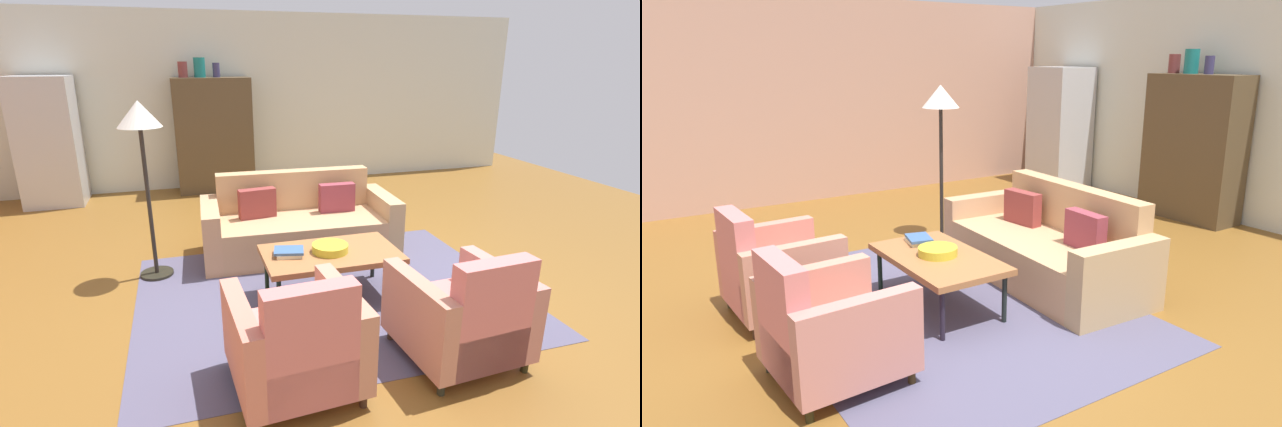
{
  "view_description": "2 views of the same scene",
  "coord_description": "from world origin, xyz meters",
  "views": [
    {
      "loc": [
        -1.53,
        -3.91,
        2.07
      ],
      "look_at": [
        -0.32,
        0.11,
        0.69
      ],
      "focal_mm": 26.51,
      "sensor_mm": 36.0,
      "label": 1
    },
    {
      "loc": [
        3.52,
        -2.48,
        2.01
      ],
      "look_at": [
        -0.6,
        0.17,
        0.68
      ],
      "focal_mm": 32.59,
      "sensor_mm": 36.0,
      "label": 2
    }
  ],
  "objects": [
    {
      "name": "coffee_table",
      "position": [
        -0.33,
        -0.23,
        0.41
      ],
      "size": [
        1.2,
        0.7,
        0.45
      ],
      "color": "black",
      "rests_on": "ground"
    },
    {
      "name": "floor_lamp",
      "position": [
        -1.86,
        0.71,
        1.44
      ],
      "size": [
        0.4,
        0.4,
        1.72
      ],
      "color": "black",
      "rests_on": "ground"
    },
    {
      "name": "refrigerator",
      "position": [
        -3.34,
        3.76,
        0.93
      ],
      "size": [
        0.8,
        0.73,
        1.85
      ],
      "color": "#B7BABF",
      "rests_on": "ground"
    },
    {
      "name": "cabinet",
      "position": [
        -0.98,
        3.86,
        0.9
      ],
      "size": [
        1.2,
        0.51,
        1.8
      ],
      "color": "#4F3F29",
      "rests_on": "ground"
    },
    {
      "name": "vase_small",
      "position": [
        -0.88,
        3.86,
        1.91
      ],
      "size": [
        0.11,
        0.11,
        0.22
      ],
      "primitive_type": "cylinder",
      "color": "#353159",
      "rests_on": "cabinet"
    },
    {
      "name": "couch",
      "position": [
        -0.32,
        0.95,
        0.29
      ],
      "size": [
        2.14,
        0.99,
        0.86
      ],
      "rotation": [
        0.0,
        0.0,
        3.1
      ],
      "color": "tan",
      "rests_on": "ground"
    },
    {
      "name": "vase_tall",
      "position": [
        -1.38,
        3.86,
        1.92
      ],
      "size": [
        0.14,
        0.14,
        0.23
      ],
      "primitive_type": "cylinder",
      "color": "brown",
      "rests_on": "cabinet"
    },
    {
      "name": "armchair_right",
      "position": [
        0.28,
        -1.4,
        0.34
      ],
      "size": [
        0.85,
        0.85,
        0.88
      ],
      "rotation": [
        0.0,
        0.0,
        0.06
      ],
      "color": "#38291B",
      "rests_on": "ground"
    },
    {
      "name": "ground_plane",
      "position": [
        0.0,
        0.0,
        0.0
      ],
      "size": [
        10.94,
        10.94,
        0.0
      ],
      "primitive_type": "plane",
      "color": "brown"
    },
    {
      "name": "fruit_bowl",
      "position": [
        -0.33,
        -0.23,
        0.48
      ],
      "size": [
        0.32,
        0.32,
        0.07
      ],
      "primitive_type": "cylinder",
      "color": "gold",
      "rests_on": "coffee_table"
    },
    {
      "name": "wall_left",
      "position": [
        -4.56,
        0.0,
        1.4
      ],
      "size": [
        0.12,
        8.41,
        2.8
      ],
      "primitive_type": "cube",
      "color": "tan",
      "rests_on": "ground"
    },
    {
      "name": "book_stack",
      "position": [
        -0.7,
        -0.21,
        0.48
      ],
      "size": [
        0.29,
        0.25,
        0.06
      ],
      "color": "beige",
      "rests_on": "coffee_table"
    },
    {
      "name": "armchair_left",
      "position": [
        -0.92,
        -1.4,
        0.34
      ],
      "size": [
        0.85,
        0.85,
        0.88
      ],
      "rotation": [
        0.0,
        0.0,
        0.06
      ],
      "color": "#32271F",
      "rests_on": "ground"
    },
    {
      "name": "area_rug",
      "position": [
        -0.33,
        -0.18,
        0.0
      ],
      "size": [
        3.4,
        2.6,
        0.01
      ],
      "primitive_type": "cube",
      "color": "#54506A",
      "rests_on": "ground"
    },
    {
      "name": "vase_round",
      "position": [
        -1.13,
        3.86,
        1.95
      ],
      "size": [
        0.17,
        0.17,
        0.29
      ],
      "primitive_type": "cylinder",
      "color": "#17706C",
      "rests_on": "cabinet"
    }
  ]
}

